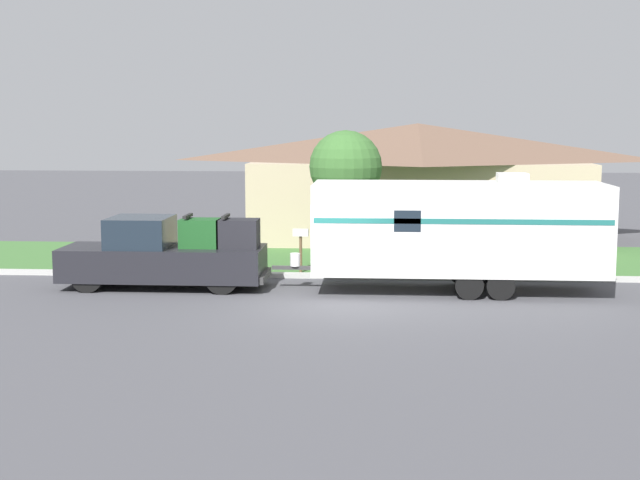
# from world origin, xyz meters

# --- Properties ---
(ground_plane) EXTENTS (120.00, 120.00, 0.00)m
(ground_plane) POSITION_xyz_m (0.00, 0.00, 0.00)
(ground_plane) COLOR #47474C
(curb_strip) EXTENTS (80.00, 0.30, 0.14)m
(curb_strip) POSITION_xyz_m (0.00, 3.75, 0.07)
(curb_strip) COLOR #ADADA8
(curb_strip) RESTS_ON ground_plane
(lawn_strip) EXTENTS (80.00, 7.00, 0.03)m
(lawn_strip) POSITION_xyz_m (0.00, 7.40, 0.01)
(lawn_strip) COLOR #3D6B33
(lawn_strip) RESTS_ON ground_plane
(house_across_street) EXTENTS (13.80, 7.00, 4.58)m
(house_across_street) POSITION_xyz_m (2.85, 12.97, 2.37)
(house_across_street) COLOR tan
(house_across_street) RESTS_ON ground_plane
(pickup_truck) EXTENTS (5.78, 1.98, 2.08)m
(pickup_truck) POSITION_xyz_m (-4.62, 1.88, 0.92)
(pickup_truck) COLOR black
(pickup_truck) RESTS_ON ground_plane
(travel_trailer) EXTENTS (9.10, 2.49, 3.28)m
(travel_trailer) POSITION_xyz_m (3.55, 1.88, 1.77)
(travel_trailer) COLOR black
(travel_trailer) RESTS_ON ground_plane
(mailbox) EXTENTS (0.48, 0.20, 1.39)m
(mailbox) POSITION_xyz_m (-1.03, 4.49, 1.06)
(mailbox) COLOR brown
(mailbox) RESTS_ON ground_plane
(tree_in_yard) EXTENTS (2.36, 2.36, 4.38)m
(tree_in_yard) POSITION_xyz_m (0.27, 6.32, 3.18)
(tree_in_yard) COLOR brown
(tree_in_yard) RESTS_ON ground_plane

